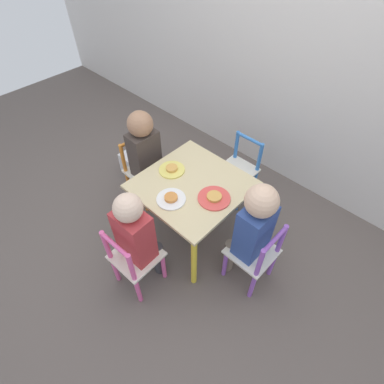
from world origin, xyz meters
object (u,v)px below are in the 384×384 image
(plate_left, at_px, (172,169))
(storage_bin, at_px, (140,164))
(child_right, at_px, (252,227))
(plate_right, at_px, (214,198))
(chair_purple, at_px, (255,255))
(child_left, at_px, (146,152))
(child_front, at_px, (137,234))
(chair_orange, at_px, (144,171))
(kids_table, at_px, (192,191))
(chair_blue, at_px, (239,171))
(plate_front, at_px, (171,199))
(chair_pink, at_px, (134,259))

(plate_left, relative_size, storage_bin, 0.57)
(child_right, xyz_separation_m, plate_right, (-0.28, 0.01, 0.02))
(chair_purple, xyz_separation_m, plate_right, (-0.34, 0.01, 0.25))
(child_left, xyz_separation_m, child_right, (0.92, -0.02, 0.01))
(child_front, relative_size, child_left, 0.97)
(chair_orange, bearing_deg, plate_right, -89.51)
(kids_table, height_order, child_right, child_right)
(chair_purple, bearing_deg, kids_table, -90.00)
(chair_blue, xyz_separation_m, child_right, (0.46, -0.53, 0.23))
(kids_table, bearing_deg, child_left, 178.08)
(kids_table, relative_size, child_left, 0.80)
(plate_left, xyz_separation_m, storage_bin, (-0.58, 0.15, -0.41))
(child_left, relative_size, plate_right, 4.04)
(child_left, bearing_deg, kids_table, -90.00)
(kids_table, relative_size, chair_blue, 1.21)
(chair_orange, bearing_deg, plate_front, -108.83)
(child_right, relative_size, plate_front, 4.57)
(kids_table, height_order, child_front, child_front)
(chair_purple, relative_size, child_right, 0.65)
(chair_purple, relative_size, chair_blue, 1.00)
(plate_left, distance_m, storage_bin, 0.73)
(kids_table, xyz_separation_m, chair_purple, (0.52, -0.01, -0.17))
(kids_table, bearing_deg, chair_orange, 178.08)
(chair_pink, distance_m, chair_purple, 0.72)
(plate_left, height_order, storage_bin, plate_left)
(storage_bin, bearing_deg, child_front, -38.14)
(plate_left, bearing_deg, child_left, 176.86)
(chair_orange, distance_m, child_right, 1.01)
(plate_right, bearing_deg, child_right, -1.18)
(chair_pink, relative_size, child_left, 0.66)
(storage_bin, bearing_deg, plate_front, -23.52)
(kids_table, bearing_deg, plate_left, 180.00)
(chair_blue, relative_size, plate_right, 2.66)
(plate_front, height_order, plate_left, same)
(chair_orange, height_order, plate_right, plate_right)
(chair_orange, bearing_deg, plate_left, -91.01)
(chair_pink, bearing_deg, child_front, -90.00)
(chair_orange, xyz_separation_m, plate_front, (0.52, -0.20, 0.25))
(chair_purple, relative_size, plate_right, 2.66)
(chair_purple, height_order, child_right, child_right)
(chair_purple, xyz_separation_m, child_left, (-0.98, 0.02, 0.22))
(child_right, height_order, plate_front, child_right)
(chair_blue, xyz_separation_m, plate_left, (-0.18, -0.52, 0.25))
(chair_pink, relative_size, child_right, 0.65)
(chair_pink, height_order, chair_blue, same)
(chair_purple, bearing_deg, storage_bin, -96.34)
(child_right, height_order, plate_right, child_right)
(child_right, xyz_separation_m, plate_left, (-0.64, 0.01, 0.02))
(plate_right, bearing_deg, plate_left, 180.00)
(storage_bin, bearing_deg, chair_blue, 25.68)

